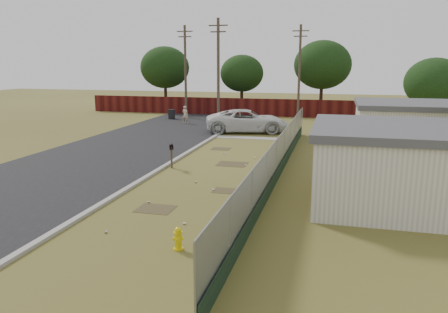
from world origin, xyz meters
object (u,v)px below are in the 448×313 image
(fire_hydrant, at_px, (178,239))
(trash_bin, at_px, (172,114))
(pickup_truck, at_px, (247,121))
(pedestrian, at_px, (185,115))
(mailbox, at_px, (171,149))

(fire_hydrant, relative_size, trash_bin, 0.79)
(pickup_truck, xyz_separation_m, trash_bin, (-8.85, 6.25, -0.42))
(fire_hydrant, bearing_deg, pickup_truck, 96.24)
(pickup_truck, relative_size, trash_bin, 6.96)
(pedestrian, bearing_deg, pickup_truck, 168.05)
(mailbox, relative_size, pickup_truck, 0.20)
(fire_hydrant, xyz_separation_m, mailbox, (-3.93, 9.63, 0.69))
(mailbox, distance_m, trash_bin, 20.46)
(mailbox, bearing_deg, pickup_truck, 83.45)
(fire_hydrant, distance_m, pickup_truck, 22.59)
(fire_hydrant, height_order, pickup_truck, pickup_truck)
(fire_hydrant, height_order, mailbox, mailbox)
(mailbox, height_order, pedestrian, pedestrian)
(pedestrian, bearing_deg, fire_hydrant, 125.55)
(mailbox, bearing_deg, trash_bin, 111.13)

